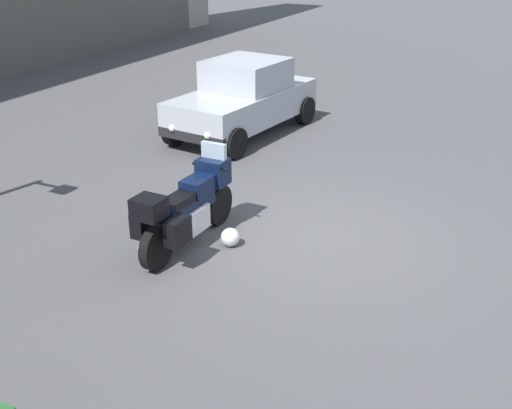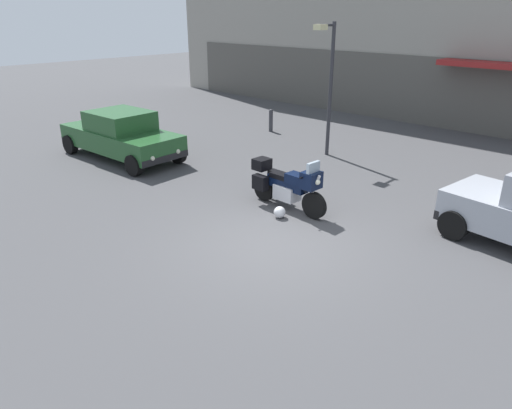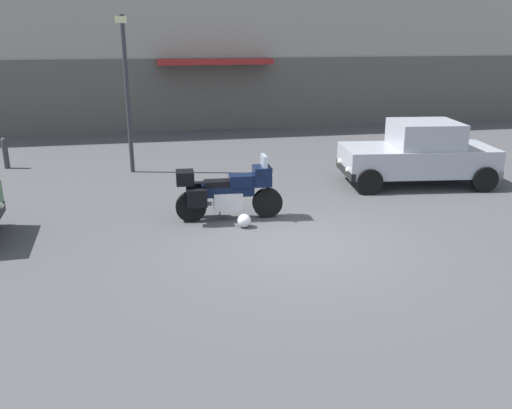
{
  "view_description": "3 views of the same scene",
  "coord_description": "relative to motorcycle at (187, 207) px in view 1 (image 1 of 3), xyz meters",
  "views": [
    {
      "loc": [
        -8.09,
        -2.91,
        4.34
      ],
      "look_at": [
        -0.52,
        0.82,
        0.59
      ],
      "focal_mm": 44.45,
      "sensor_mm": 36.0,
      "label": 1
    },
    {
      "loc": [
        5.8,
        -6.67,
        4.54
      ],
      "look_at": [
        -0.73,
        0.17,
        0.64
      ],
      "focal_mm": 33.09,
      "sensor_mm": 36.0,
      "label": 2
    },
    {
      "loc": [
        -2.6,
        -9.08,
        3.79
      ],
      "look_at": [
        -0.72,
        0.47,
        0.67
      ],
      "focal_mm": 37.89,
      "sensor_mm": 36.0,
      "label": 3
    }
  ],
  "objects": [
    {
      "name": "helmet",
      "position": [
        0.26,
        -0.56,
        -0.48
      ],
      "size": [
        0.28,
        0.28,
        0.28
      ],
      "primitive_type": "sphere",
      "color": "silver",
      "rests_on": "ground"
    },
    {
      "name": "motorcycle",
      "position": [
        0.0,
        0.0,
        0.0
      ],
      "size": [
        2.26,
        0.77,
        1.36
      ],
      "rotation": [
        0.0,
        0.0,
        -0.03
      ],
      "color": "black",
      "rests_on": "ground"
    },
    {
      "name": "car_hatchback_near",
      "position": [
        5.22,
        1.77,
        0.19
      ],
      "size": [
        4.0,
        2.18,
        1.64
      ],
      "rotation": [
        0.0,
        0.0,
        3.02
      ],
      "color": "#9EA3AD",
      "rests_on": "ground"
    },
    {
      "name": "ground_plane",
      "position": [
        1.1,
        -1.65,
        -0.62
      ],
      "size": [
        80.0,
        80.0,
        0.0
      ],
      "primitive_type": "plane",
      "color": "#424244"
    }
  ]
}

